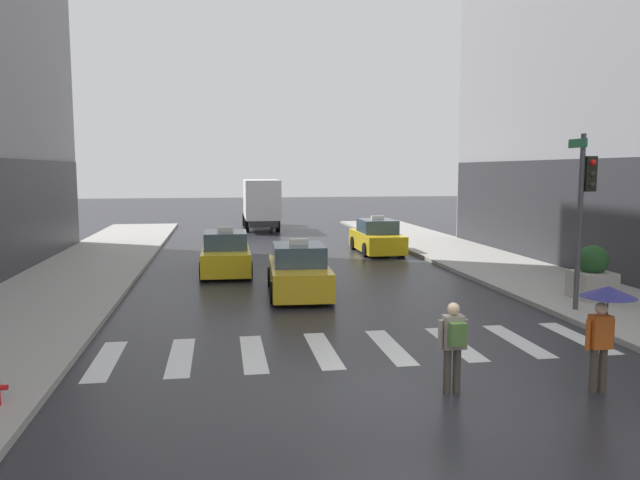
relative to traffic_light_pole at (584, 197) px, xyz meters
The scene contains 10 objects.
ground_plane 9.14m from the traffic_light_pole, 142.70° to the right, with size 160.00×160.00×0.00m, color #26262B.
crosswalk_markings 7.84m from the traffic_light_pole, 162.26° to the right, with size 11.30×2.80×0.01m.
traffic_light_pole is the anchor object (origin of this frame).
taxi_lead 8.72m from the traffic_light_pole, 151.05° to the left, with size 2.11×4.62×1.80m.
taxi_second 13.07m from the traffic_light_pole, 138.25° to the left, with size 1.97×4.56×1.80m.
taxi_third 13.67m from the traffic_light_pole, 99.88° to the left, with size 1.95×4.55×1.80m.
box_truck 26.77m from the traffic_light_pole, 105.32° to the left, with size 2.33×7.56×3.35m.
pedestrian_with_umbrella 6.56m from the traffic_light_pole, 118.88° to the right, with size 0.96×0.96×1.94m.
pedestrian_with_backpack 8.04m from the traffic_light_pole, 137.92° to the right, with size 0.55×0.43×1.65m.
planter_near_corner 2.97m from the traffic_light_pole, 46.54° to the left, with size 1.10×1.10×1.60m.
Camera 1 is at (-2.97, -9.96, 3.97)m, focal length 34.18 mm.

